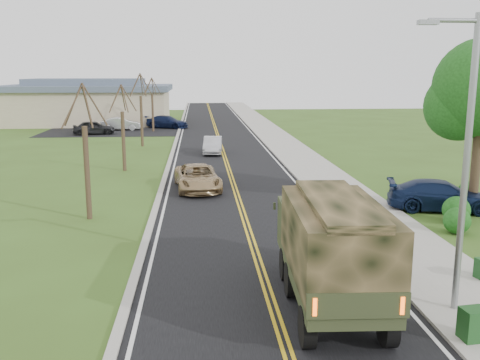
{
  "coord_description": "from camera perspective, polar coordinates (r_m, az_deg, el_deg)",
  "views": [
    {
      "loc": [
        -2.04,
        -13.85,
        6.56
      ],
      "look_at": [
        -0.2,
        9.42,
        1.8
      ],
      "focal_mm": 40.0,
      "sensor_mm": 36.0,
      "label": 1
    }
  ],
  "objects": [
    {
      "name": "curb_right",
      "position": [
        54.59,
        2.04,
        4.68
      ],
      "size": [
        0.3,
        120.0,
        0.12
      ],
      "primitive_type": "cube",
      "color": "#9E998E",
      "rests_on": "ground"
    },
    {
      "name": "lot_car_dark",
      "position": [
        58.62,
        -15.33,
        5.41
      ],
      "size": [
        4.55,
        2.51,
        1.47
      ],
      "primitive_type": "imported",
      "rotation": [
        0.0,
        0.0,
        1.76
      ],
      "color": "black",
      "rests_on": "ground"
    },
    {
      "name": "lot_car_navy",
      "position": [
        63.58,
        -7.78,
        6.16
      ],
      "size": [
        5.43,
        3.93,
        1.46
      ],
      "primitive_type": "imported",
      "rotation": [
        0.0,
        0.0,
        1.15
      ],
      "color": "#0E1736",
      "rests_on": "ground"
    },
    {
      "name": "bare_tree_c",
      "position": [
        48.26,
        -10.48,
        6.83
      ],
      "size": [
        2.04,
        2.39,
        6.42
      ],
      "color": "#38281C",
      "rests_on": "ground"
    },
    {
      "name": "bare_tree_b",
      "position": [
        36.42,
        -12.36,
        4.82
      ],
      "size": [
        1.83,
        2.14,
        5.73
      ],
      "color": "#38281C",
      "rests_on": "ground"
    },
    {
      "name": "bare_tree_d",
      "position": [
        60.19,
        -9.31,
        7.55
      ],
      "size": [
        1.88,
        2.2,
        5.91
      ],
      "color": "#38281C",
      "rests_on": "ground"
    },
    {
      "name": "lot_car_silver",
      "position": [
        62.24,
        -12.61,
        5.88
      ],
      "size": [
        4.6,
        2.03,
        1.47
      ],
      "primitive_type": "imported",
      "rotation": [
        0.0,
        0.0,
        1.68
      ],
      "color": "#BBBCC1",
      "rests_on": "ground"
    },
    {
      "name": "street_light",
      "position": [
        15.19,
        22.73,
        2.57
      ],
      "size": [
        1.65,
        0.22,
        8.0
      ],
      "color": "gray",
      "rests_on": "ground"
    },
    {
      "name": "curb_left",
      "position": [
        54.28,
        -6.73,
        4.56
      ],
      "size": [
        0.3,
        120.0,
        0.1
      ],
      "primitive_type": "cube",
      "color": "#9E998E",
      "rests_on": "ground"
    },
    {
      "name": "sedan_silver",
      "position": [
        43.42,
        -2.92,
        3.73
      ],
      "size": [
        1.7,
        4.22,
        1.37
      ],
      "primitive_type": "imported",
      "rotation": [
        0.0,
        0.0,
        -0.06
      ],
      "color": "silver",
      "rests_on": "ground"
    },
    {
      "name": "bare_tree_a",
      "position": [
        24.68,
        -16.06,
        1.9
      ],
      "size": [
        1.93,
        2.26,
        6.08
      ],
      "color": "#38281C",
      "rests_on": "ground"
    },
    {
      "name": "suv_champagne",
      "position": [
        30.09,
        -4.55,
        0.26
      ],
      "size": [
        2.85,
        5.27,
        1.4
      ],
      "primitive_type": "imported",
      "rotation": [
        0.0,
        0.0,
        0.11
      ],
      "color": "tan",
      "rests_on": "ground"
    },
    {
      "name": "commercial_building",
      "position": [
        71.31,
        -15.94,
        7.97
      ],
      "size": [
        25.5,
        21.5,
        5.65
      ],
      "color": "tan",
      "rests_on": "ground"
    },
    {
      "name": "road",
      "position": [
        54.29,
        -2.33,
        4.58
      ],
      "size": [
        8.0,
        120.0,
        0.01
      ],
      "primitive_type": "cube",
      "color": "black",
      "rests_on": "ground"
    },
    {
      "name": "military_truck",
      "position": [
        15.12,
        9.68,
        -6.66
      ],
      "size": [
        2.57,
        6.69,
        3.29
      ],
      "rotation": [
        0.0,
        0.0,
        -0.04
      ],
      "color": "black",
      "rests_on": "ground"
    },
    {
      "name": "pickup_navy",
      "position": [
        27.29,
        20.69,
        -1.57
      ],
      "size": [
        5.37,
        3.26,
        1.46
      ],
      "primitive_type": "imported",
      "rotation": [
        0.0,
        0.0,
        1.31
      ],
      "color": "#101C3B",
      "rests_on": "ground"
    },
    {
      "name": "sidewalk_right",
      "position": [
        54.82,
        3.86,
        4.68
      ],
      "size": [
        3.2,
        120.0,
        0.1
      ],
      "primitive_type": "cube",
      "color": "#9E998E",
      "rests_on": "ground"
    },
    {
      "name": "utility_box_near",
      "position": [
        14.66,
        23.63,
        -13.91
      ],
      "size": [
        0.66,
        0.57,
        0.8
      ],
      "primitive_type": "cube",
      "rotation": [
        0.0,
        0.0,
        0.13
      ],
      "color": "#19461A",
      "rests_on": "sidewalk_right"
    },
    {
      "name": "ground",
      "position": [
        15.46,
        3.59,
        -13.61
      ],
      "size": [
        160.0,
        160.0,
        0.0
      ],
      "primitive_type": "plane",
      "color": "#38511B",
      "rests_on": "ground"
    }
  ]
}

